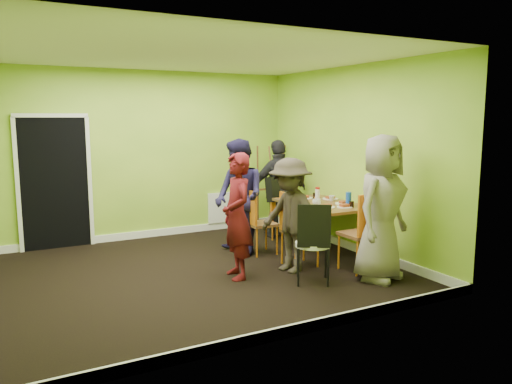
# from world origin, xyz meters

# --- Properties ---
(ground) EXTENTS (5.00, 5.00, 0.00)m
(ground) POSITION_xyz_m (0.00, 0.00, 0.00)
(ground) COLOR black
(ground) RESTS_ON ground
(room_walls) EXTENTS (5.04, 4.54, 2.82)m
(room_walls) POSITION_xyz_m (-0.02, 0.04, 0.99)
(room_walls) COLOR #7AAB2C
(room_walls) RESTS_ON ground
(dining_table) EXTENTS (0.90, 1.50, 0.75)m
(dining_table) POSITION_xyz_m (2.05, 0.12, 0.70)
(dining_table) COLOR black
(dining_table) RESTS_ON ground
(chair_left_far) EXTENTS (0.41, 0.40, 0.97)m
(chair_left_far) POSITION_xyz_m (1.09, 0.44, 0.54)
(chair_left_far) COLOR orange
(chair_left_far) RESTS_ON ground
(chair_left_near) EXTENTS (0.43, 0.43, 1.02)m
(chair_left_near) POSITION_xyz_m (1.26, -0.36, 0.58)
(chair_left_near) COLOR orange
(chair_left_near) RESTS_ON ground
(chair_back_end) EXTENTS (0.55, 0.61, 1.06)m
(chair_back_end) POSITION_xyz_m (1.89, 1.10, 0.75)
(chair_back_end) COLOR orange
(chair_back_end) RESTS_ON ground
(chair_front_end) EXTENTS (0.45, 0.45, 1.06)m
(chair_front_end) POSITION_xyz_m (1.92, -1.01, 0.60)
(chair_front_end) COLOR orange
(chair_front_end) RESTS_ON ground
(chair_bentwood) EXTENTS (0.54, 0.55, 1.02)m
(chair_bentwood) POSITION_xyz_m (1.06, -1.08, 0.56)
(chair_bentwood) COLOR black
(chair_bentwood) RESTS_ON ground
(easel) EXTENTS (0.61, 0.58, 1.53)m
(easel) POSITION_xyz_m (2.16, 1.96, 0.76)
(easel) COLOR brown
(easel) RESTS_ON ground
(plate_near_left) EXTENTS (0.23, 0.23, 0.01)m
(plate_near_left) POSITION_xyz_m (1.85, 0.59, 0.76)
(plate_near_left) COLOR white
(plate_near_left) RESTS_ON dining_table
(plate_near_right) EXTENTS (0.25, 0.25, 0.01)m
(plate_near_right) POSITION_xyz_m (1.87, -0.24, 0.76)
(plate_near_right) COLOR white
(plate_near_right) RESTS_ON dining_table
(plate_far_back) EXTENTS (0.26, 0.26, 0.01)m
(plate_far_back) POSITION_xyz_m (2.03, 0.59, 0.76)
(plate_far_back) COLOR white
(plate_far_back) RESTS_ON dining_table
(plate_far_front) EXTENTS (0.22, 0.22, 0.01)m
(plate_far_front) POSITION_xyz_m (2.10, -0.35, 0.76)
(plate_far_front) COLOR white
(plate_far_front) RESTS_ON dining_table
(plate_wall_back) EXTENTS (0.25, 0.25, 0.01)m
(plate_wall_back) POSITION_xyz_m (2.36, 0.34, 0.76)
(plate_wall_back) COLOR white
(plate_wall_back) RESTS_ON dining_table
(plate_wall_front) EXTENTS (0.27, 0.27, 0.01)m
(plate_wall_front) POSITION_xyz_m (2.27, -0.12, 0.76)
(plate_wall_front) COLOR white
(plate_wall_front) RESTS_ON dining_table
(thermos) EXTENTS (0.07, 0.07, 0.21)m
(thermos) POSITION_xyz_m (1.98, 0.15, 0.86)
(thermos) COLOR white
(thermos) RESTS_ON dining_table
(blue_bottle) EXTENTS (0.08, 0.08, 0.20)m
(blue_bottle) POSITION_xyz_m (2.23, -0.28, 0.85)
(blue_bottle) COLOR #174BAF
(blue_bottle) RESTS_ON dining_table
(orange_bottle) EXTENTS (0.04, 0.04, 0.07)m
(orange_bottle) POSITION_xyz_m (1.99, 0.22, 0.79)
(orange_bottle) COLOR orange
(orange_bottle) RESTS_ON dining_table
(glass_mid) EXTENTS (0.06, 0.06, 0.10)m
(glass_mid) POSITION_xyz_m (1.85, 0.33, 0.80)
(glass_mid) COLOR black
(glass_mid) RESTS_ON dining_table
(glass_back) EXTENTS (0.07, 0.07, 0.10)m
(glass_back) POSITION_xyz_m (2.17, 0.49, 0.80)
(glass_back) COLOR black
(glass_back) RESTS_ON dining_table
(glass_front) EXTENTS (0.07, 0.07, 0.09)m
(glass_front) POSITION_xyz_m (2.20, -0.39, 0.80)
(glass_front) COLOR black
(glass_front) RESTS_ON dining_table
(cup_a) EXTENTS (0.12, 0.12, 0.10)m
(cup_a) POSITION_xyz_m (1.83, -0.04, 0.80)
(cup_a) COLOR white
(cup_a) RESTS_ON dining_table
(cup_b) EXTENTS (0.09, 0.09, 0.08)m
(cup_b) POSITION_xyz_m (2.27, 0.19, 0.79)
(cup_b) COLOR white
(cup_b) RESTS_ON dining_table
(person_standing) EXTENTS (0.45, 0.63, 1.60)m
(person_standing) POSITION_xyz_m (0.36, -0.42, 0.80)
(person_standing) COLOR #560E13
(person_standing) RESTS_ON ground
(person_left_far) EXTENTS (0.72, 0.89, 1.73)m
(person_left_far) POSITION_xyz_m (0.85, 0.54, 0.86)
(person_left_far) COLOR #1A1638
(person_left_far) RESTS_ON ground
(person_left_near) EXTENTS (0.76, 1.08, 1.51)m
(person_left_near) POSITION_xyz_m (1.08, -0.51, 0.76)
(person_left_near) COLOR #312B21
(person_left_near) RESTS_ON ground
(person_back_end) EXTENTS (1.01, 0.51, 1.66)m
(person_back_end) POSITION_xyz_m (1.95, 1.23, 0.83)
(person_back_end) COLOR black
(person_back_end) RESTS_ON ground
(person_front_end) EXTENTS (1.04, 0.85, 1.83)m
(person_front_end) POSITION_xyz_m (1.91, -1.32, 0.92)
(person_front_end) COLOR gray
(person_front_end) RESTS_ON ground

